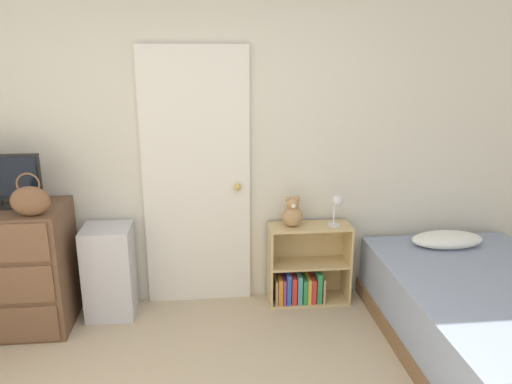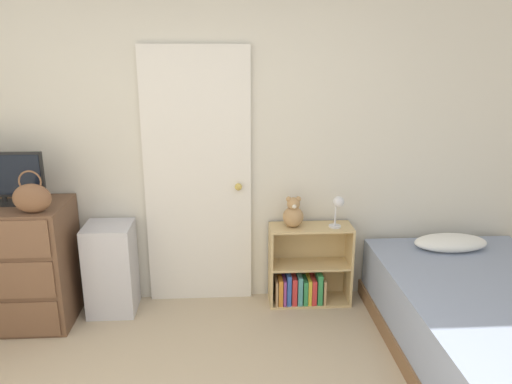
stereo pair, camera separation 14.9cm
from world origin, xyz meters
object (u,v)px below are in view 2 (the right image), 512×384
at_px(handbag, 32,198).
at_px(desk_lamp, 338,206).
at_px(dresser, 10,264).
at_px(bookshelf, 305,274).
at_px(teddy_bear, 293,214).
at_px(storage_bin, 111,268).
at_px(tv, 1,177).
at_px(bed, 491,324).

xyz_separation_m(handbag, desk_lamp, (2.14, 0.30, -0.19)).
relative_size(dresser, bookshelf, 1.40).
bearing_deg(teddy_bear, dresser, -175.83).
bearing_deg(desk_lamp, storage_bin, -179.70).
bearing_deg(handbag, dresser, 147.67).
bearing_deg(tv, bed, -12.05).
distance_m(storage_bin, desk_lamp, 1.80).
xyz_separation_m(bookshelf, bed, (1.09, -0.83, 0.01)).
distance_m(tv, teddy_bear, 2.12).
height_order(bookshelf, teddy_bear, teddy_bear).
distance_m(dresser, bed, 3.37).
height_order(dresser, desk_lamp, dresser).
relative_size(tv, handbag, 1.99).
bearing_deg(bookshelf, desk_lamp, -9.27).
height_order(dresser, storage_bin, dresser).
xyz_separation_m(dresser, teddy_bear, (2.10, 0.15, 0.30)).
xyz_separation_m(bookshelf, teddy_bear, (-0.11, -0.00, 0.51)).
relative_size(handbag, storage_bin, 0.42).
bearing_deg(bed, bookshelf, 142.87).
relative_size(storage_bin, bookshelf, 1.09).
height_order(tv, teddy_bear, tv).
bearing_deg(bed, tv, 167.95).
height_order(handbag, bookshelf, handbag).
xyz_separation_m(tv, storage_bin, (0.68, 0.08, -0.75)).
relative_size(dresser, handbag, 3.08).
bearing_deg(desk_lamp, teddy_bear, 173.97).
bearing_deg(dresser, bookshelf, 4.01).
xyz_separation_m(tv, teddy_bear, (2.09, 0.12, -0.35)).
bearing_deg(dresser, teddy_bear, 4.17).
bearing_deg(handbag, bed, -9.18).
distance_m(handbag, desk_lamp, 2.17).
height_order(handbag, storage_bin, handbag).
bearing_deg(teddy_bear, bookshelf, 0.90).
distance_m(storage_bin, bookshelf, 1.51).
relative_size(handbag, bed, 0.15).
bearing_deg(desk_lamp, tv, -177.93).
relative_size(bookshelf, bed, 0.34).
bearing_deg(desk_lamp, bookshelf, 170.73).
bearing_deg(teddy_bear, desk_lamp, -6.03).
bearing_deg(storage_bin, teddy_bear, 1.82).
bearing_deg(handbag, teddy_bear, 10.61).
xyz_separation_m(dresser, desk_lamp, (2.44, 0.12, 0.37)).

